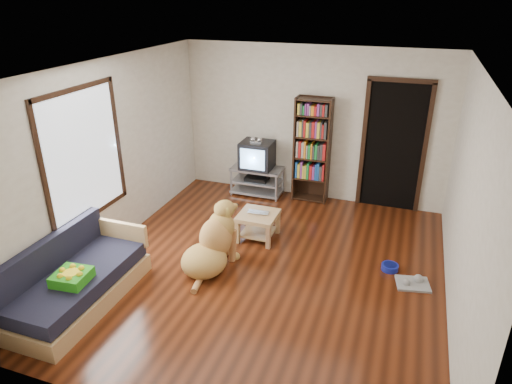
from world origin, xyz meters
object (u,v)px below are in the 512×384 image
(green_cushion, at_px, (72,277))
(crt_tv, at_px, (257,154))
(grey_rag, at_px, (413,284))
(bookshelf, at_px, (312,145))
(dog_bowl, at_px, (390,267))
(laptop, at_px, (257,214))
(coffee_table, at_px, (258,221))
(sofa, at_px, (77,283))
(tv_stand, at_px, (257,180))
(dog, at_px, (212,245))

(green_cushion, bearing_deg, crt_tv, 71.68)
(grey_rag, height_order, bookshelf, bookshelf)
(green_cushion, height_order, dog_bowl, green_cushion)
(laptop, distance_m, crt_tv, 1.68)
(laptop, distance_m, bookshelf, 1.78)
(coffee_table, bearing_deg, sofa, -125.50)
(laptop, height_order, coffee_table, laptop)
(tv_stand, distance_m, coffee_table, 1.60)
(laptop, xyz_separation_m, crt_tv, (-0.54, 1.56, 0.33))
(grey_rag, bearing_deg, laptop, 168.63)
(dog_bowl, xyz_separation_m, crt_tv, (-2.46, 1.76, 0.70))
(grey_rag, xyz_separation_m, bookshelf, (-1.81, 2.08, 0.99))
(laptop, bearing_deg, crt_tv, 104.65)
(dog_bowl, xyz_separation_m, sofa, (-3.43, -1.89, 0.22))
(crt_tv, xyz_separation_m, coffee_table, (0.54, -1.53, -0.46))
(crt_tv, bearing_deg, coffee_table, -70.60)
(laptop, height_order, crt_tv, crt_tv)
(bookshelf, relative_size, sofa, 1.00)
(laptop, distance_m, dog_bowl, 1.97)
(coffee_table, relative_size, dog, 0.49)
(laptop, distance_m, grey_rag, 2.30)
(green_cushion, relative_size, sofa, 0.20)
(laptop, relative_size, grey_rag, 0.78)
(crt_tv, bearing_deg, laptop, -70.95)
(tv_stand, height_order, crt_tv, crt_tv)
(green_cushion, relative_size, dog_bowl, 1.65)
(bookshelf, bearing_deg, dog, -105.81)
(green_cushion, relative_size, tv_stand, 0.40)
(green_cushion, distance_m, crt_tv, 3.93)
(dog_bowl, height_order, coffee_table, coffee_table)
(grey_rag, relative_size, tv_stand, 0.44)
(laptop, bearing_deg, green_cushion, -125.87)
(dog_bowl, distance_m, grey_rag, 0.39)
(bookshelf, height_order, sofa, bookshelf)
(dog_bowl, distance_m, tv_stand, 3.02)
(grey_rag, bearing_deg, green_cushion, -153.22)
(coffee_table, bearing_deg, dog, -108.23)
(sofa, relative_size, dog, 1.60)
(tv_stand, bearing_deg, laptop, -70.70)
(grey_rag, height_order, tv_stand, tv_stand)
(dog, bearing_deg, sofa, -135.44)
(crt_tv, xyz_separation_m, sofa, (-0.97, -3.65, -0.48))
(coffee_table, distance_m, dog, 0.99)
(dog_bowl, xyz_separation_m, tv_stand, (-2.46, 1.74, 0.23))
(grey_rag, xyz_separation_m, dog, (-2.53, -0.46, 0.32))
(grey_rag, distance_m, coffee_table, 2.29)
(dog, bearing_deg, laptop, 71.21)
(green_cushion, bearing_deg, dog_bowl, 26.24)
(laptop, bearing_deg, dog, -113.19)
(grey_rag, relative_size, coffee_table, 0.73)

